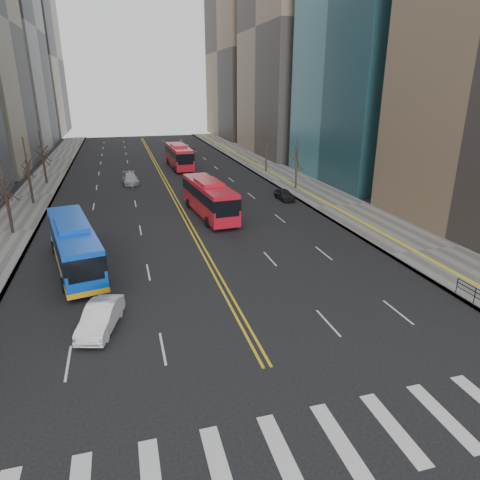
{
  "coord_description": "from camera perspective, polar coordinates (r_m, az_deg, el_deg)",
  "views": [
    {
      "loc": [
        -5.93,
        -11.26,
        12.78
      ],
      "look_at": [
        0.62,
        12.17,
        4.0
      ],
      "focal_mm": 32.0,
      "sensor_mm": 36.0,
      "label": 1
    }
  ],
  "objects": [
    {
      "name": "red_bus_near",
      "position": [
        44.49,
        -4.14,
        5.85
      ],
      "size": [
        3.72,
        11.93,
        3.71
      ],
      "color": "red",
      "rests_on": "ground"
    },
    {
      "name": "office_towers",
      "position": [
        80.77,
        -12.6,
        27.36
      ],
      "size": [
        83.0,
        134.0,
        58.0
      ],
      "color": "#939396",
      "rests_on": "ground"
    },
    {
      "name": "ground",
      "position": [
        18.03,
        9.48,
        -25.61
      ],
      "size": [
        220.0,
        220.0,
        0.0
      ],
      "primitive_type": "plane",
      "color": "black"
    },
    {
      "name": "sidewalk_right",
      "position": [
        62.25,
        6.91,
        7.93
      ],
      "size": [
        7.0,
        130.0,
        0.15
      ],
      "primitive_type": "cube",
      "color": "#65635F",
      "rests_on": "ground"
    },
    {
      "name": "blue_bus",
      "position": [
        33.66,
        -21.26,
        -0.49
      ],
      "size": [
        4.91,
        12.46,
        3.55
      ],
      "color": "blue",
      "rests_on": "ground"
    },
    {
      "name": "car_white",
      "position": [
        25.21,
        -18.1,
        -9.79
      ],
      "size": [
        2.72,
        4.69,
        1.46
      ],
      "primitive_type": "imported",
      "rotation": [
        0.0,
        0.0,
        -0.28
      ],
      "color": "silver",
      "rests_on": "ground"
    },
    {
      "name": "sidewalk_left",
      "position": [
        58.64,
        -25.71,
        5.36
      ],
      "size": [
        5.0,
        130.0,
        0.15
      ],
      "primitive_type": "cube",
      "color": "#65635F",
      "rests_on": "ground"
    },
    {
      "name": "street_trees",
      "position": [
        46.51,
        -17.15,
        9.19
      ],
      "size": [
        35.2,
        47.2,
        7.6
      ],
      "color": "#2C221B",
      "rests_on": "ground"
    },
    {
      "name": "red_bus_far",
      "position": [
        72.37,
        -8.14,
        11.18
      ],
      "size": [
        3.28,
        12.2,
        3.82
      ],
      "color": "red",
      "rests_on": "ground"
    },
    {
      "name": "car_dark_far",
      "position": [
        89.95,
        -6.95,
        11.88
      ],
      "size": [
        2.82,
        4.26,
        1.09
      ],
      "primitive_type": "imported",
      "rotation": [
        0.0,
        0.0,
        0.28
      ],
      "color": "black",
      "rests_on": "ground"
    },
    {
      "name": "car_dark_mid",
      "position": [
        51.31,
        5.94,
        6.05
      ],
      "size": [
        1.63,
        3.78,
        1.27
      ],
      "primitive_type": "imported",
      "rotation": [
        0.0,
        0.0,
        0.03
      ],
      "color": "black",
      "rests_on": "ground"
    },
    {
      "name": "centerline",
      "position": [
        67.74,
        -10.43,
        8.65
      ],
      "size": [
        0.55,
        100.0,
        0.01
      ],
      "color": "gold",
      "rests_on": "ground"
    },
    {
      "name": "crosswalk",
      "position": [
        18.03,
        9.48,
        -25.6
      ],
      "size": [
        26.7,
        4.0,
        0.01
      ],
      "color": "silver",
      "rests_on": "ground"
    },
    {
      "name": "car_silver",
      "position": [
        61.55,
        -14.4,
        7.91
      ],
      "size": [
        2.23,
        4.95,
        1.41
      ],
      "primitive_type": "imported",
      "rotation": [
        0.0,
        0.0,
        0.05
      ],
      "color": "#A4A5AA",
      "rests_on": "ground"
    }
  ]
}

